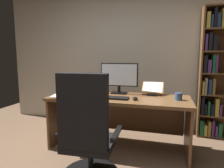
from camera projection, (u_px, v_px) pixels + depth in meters
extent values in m
cube|color=beige|center=(133.00, 57.00, 3.63)|extent=(5.01, 0.12, 2.53)
cube|color=brown|center=(119.00, 98.00, 2.71)|extent=(1.89, 0.74, 0.04)
cube|color=brown|center=(60.00, 118.00, 3.00)|extent=(0.03, 0.68, 0.69)
cube|color=brown|center=(188.00, 131.00, 2.51)|extent=(0.03, 0.68, 0.69)
cube|color=brown|center=(124.00, 115.00, 3.08)|extent=(1.77, 0.03, 0.49)
cube|color=brown|center=(200.00, 73.00, 3.15)|extent=(0.02, 0.28, 2.04)
cube|color=#195633|center=(201.00, 127.00, 3.21)|extent=(0.06, 0.15, 0.24)
cube|color=gold|center=(205.00, 129.00, 3.23)|extent=(0.04, 0.22, 0.17)
cube|color=olive|center=(208.00, 127.00, 3.21)|extent=(0.04, 0.21, 0.23)
cube|color=#512D66|center=(212.00, 127.00, 3.18)|extent=(0.03, 0.18, 0.25)
cube|color=#512D66|center=(216.00, 130.00, 3.16)|extent=(0.03, 0.16, 0.17)
cube|color=#195633|center=(219.00, 129.00, 3.14)|extent=(0.05, 0.16, 0.22)
cube|color=black|center=(202.00, 105.00, 3.18)|extent=(0.04, 0.18, 0.29)
cube|color=black|center=(205.00, 109.00, 3.16)|extent=(0.03, 0.16, 0.17)
cube|color=#195633|center=(208.00, 108.00, 3.18)|extent=(0.03, 0.22, 0.22)
cube|color=black|center=(212.00, 109.00, 3.15)|extent=(0.05, 0.20, 0.18)
cube|color=gold|center=(216.00, 106.00, 3.14)|extent=(0.05, 0.21, 0.27)
cube|color=#512D66|center=(220.00, 109.00, 3.11)|extent=(0.04, 0.17, 0.19)
cube|color=gold|center=(203.00, 87.00, 3.14)|extent=(0.03, 0.18, 0.20)
cube|color=gray|center=(206.00, 86.00, 3.11)|extent=(0.03, 0.15, 0.26)
cube|color=navy|center=(209.00, 87.00, 3.10)|extent=(0.05, 0.17, 0.23)
cube|color=olive|center=(213.00, 86.00, 3.09)|extent=(0.04, 0.17, 0.24)
cube|color=black|center=(205.00, 64.00, 3.09)|extent=(0.05, 0.19, 0.27)
cube|color=#512D66|center=(209.00, 66.00, 3.08)|extent=(0.05, 0.20, 0.20)
cube|color=#195633|center=(213.00, 64.00, 3.07)|extent=(0.04, 0.21, 0.27)
cube|color=#512D66|center=(216.00, 64.00, 3.03)|extent=(0.03, 0.16, 0.28)
cube|color=#512D66|center=(206.00, 43.00, 3.04)|extent=(0.03, 0.17, 0.25)
cube|color=black|center=(210.00, 42.00, 3.02)|extent=(0.05, 0.18, 0.27)
cube|color=black|center=(214.00, 43.00, 3.02)|extent=(0.06, 0.21, 0.23)
cube|color=gold|center=(208.00, 21.00, 2.99)|extent=(0.05, 0.18, 0.23)
cube|color=navy|center=(211.00, 22.00, 3.00)|extent=(0.03, 0.22, 0.19)
cube|color=black|center=(215.00, 18.00, 2.95)|extent=(0.04, 0.16, 0.29)
cube|color=navy|center=(218.00, 21.00, 2.97)|extent=(0.04, 0.21, 0.21)
cube|color=gold|center=(222.00, 19.00, 2.94)|extent=(0.03, 0.18, 0.27)
cylinder|color=black|center=(91.00, 159.00, 2.10)|extent=(0.06, 0.06, 0.30)
cube|color=black|center=(90.00, 143.00, 2.07)|extent=(0.53, 0.51, 0.07)
cube|color=black|center=(83.00, 112.00, 1.83)|extent=(0.48, 0.13, 0.71)
cube|color=black|center=(65.00, 129.00, 2.12)|extent=(0.07, 0.39, 0.04)
cube|color=black|center=(117.00, 134.00, 2.00)|extent=(0.07, 0.39, 0.04)
cube|color=black|center=(119.00, 93.00, 2.94)|extent=(0.22, 0.16, 0.02)
cylinder|color=black|center=(119.00, 89.00, 2.93)|extent=(0.04, 0.04, 0.09)
cube|color=black|center=(119.00, 75.00, 2.91)|extent=(0.55, 0.02, 0.34)
cube|color=silver|center=(119.00, 75.00, 2.89)|extent=(0.52, 0.00, 0.31)
cube|color=black|center=(93.00, 92.00, 3.01)|extent=(0.33, 0.23, 0.02)
cube|color=#2D2D30|center=(92.00, 91.00, 2.99)|extent=(0.28, 0.12, 0.00)
cube|color=black|center=(96.00, 83.00, 3.14)|extent=(0.33, 0.08, 0.21)
cube|color=silver|center=(96.00, 83.00, 3.14)|extent=(0.29, 0.07, 0.18)
cube|color=black|center=(112.00, 98.00, 2.58)|extent=(0.42, 0.15, 0.02)
ellipsoid|color=black|center=(135.00, 98.00, 2.50)|extent=(0.06, 0.10, 0.04)
cube|color=black|center=(152.00, 95.00, 2.79)|extent=(0.14, 0.12, 0.01)
cube|color=black|center=(152.00, 95.00, 2.75)|extent=(0.27, 0.01, 0.01)
cube|color=orange|center=(153.00, 88.00, 2.89)|extent=(0.30, 0.23, 0.14)
cube|color=silver|center=(153.00, 87.00, 2.88)|extent=(0.28, 0.21, 0.13)
cube|color=orange|center=(61.00, 96.00, 2.70)|extent=(0.31, 0.34, 0.01)
cube|color=orange|center=(80.00, 97.00, 2.69)|extent=(0.31, 0.34, 0.01)
cube|color=silver|center=(61.00, 96.00, 2.70)|extent=(0.29, 0.32, 0.02)
cube|color=silver|center=(80.00, 96.00, 2.68)|extent=(0.29, 0.32, 0.02)
cylinder|color=#B7B7BC|center=(70.00, 96.00, 2.69)|extent=(0.08, 0.26, 0.02)
cube|color=silver|center=(97.00, 95.00, 2.76)|extent=(0.18, 0.23, 0.01)
cylinder|color=maroon|center=(99.00, 95.00, 2.76)|extent=(0.13, 0.06, 0.01)
cylinder|color=#334C7A|center=(178.00, 96.00, 2.49)|extent=(0.09, 0.09, 0.09)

